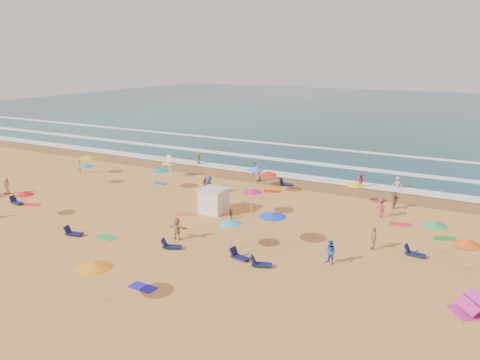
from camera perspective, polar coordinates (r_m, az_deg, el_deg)
The scene contains 12 objects.
ground at distance 39.76m, azimuth -1.60°, elevation -4.43°, with size 220.00×220.00×0.00m, color gold.
ocean at distance 118.62m, azimuth 19.47°, elevation 7.79°, with size 220.00×140.00×0.18m, color #0C4756.
wet_sand at distance 50.45m, azimuth 5.56°, elevation -0.24°, with size 220.00×220.00×0.00m, color olive.
surf_foam at distance 58.41m, azimuth 8.98°, elevation 1.85°, with size 200.00×18.70×0.05m.
cabana at distance 40.49m, azimuth -3.23°, elevation -2.59°, with size 2.00×2.00×2.00m, color white.
cabana_roof at distance 40.19m, azimuth -3.25°, elevation -1.14°, with size 2.20×2.20×0.12m, color silver.
bicycle at distance 39.51m, azimuth -1.10°, elevation -3.93°, with size 0.53×1.52×0.80m, color black.
lifeguard_stand at distance 52.67m, azimuth -8.57°, elevation 1.49°, with size 1.20×1.20×2.10m, color white, non-canonical shape.
beach_umbrellas at distance 39.64m, azimuth -2.37°, elevation -1.32°, with size 46.49×30.04×0.79m.
loungers at distance 34.95m, azimuth 1.64°, elevation -6.94°, with size 52.44×21.34×0.34m.
towels at distance 38.52m, azimuth -0.03°, elevation -5.05°, with size 40.49×24.14×0.03m.
beachgoers at distance 43.10m, azimuth 1.09°, elevation -1.77°, with size 35.67×27.11×2.01m.
Camera 1 is at (18.94, -32.35, 13.26)m, focal length 35.00 mm.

